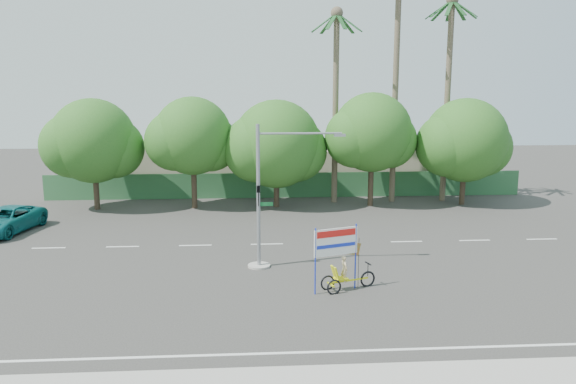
{
  "coord_description": "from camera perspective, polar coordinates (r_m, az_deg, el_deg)",
  "views": [
    {
      "loc": [
        -2.8,
        -22.51,
        8.71
      ],
      "look_at": [
        -0.99,
        5.22,
        3.5
      ],
      "focal_mm": 35.0,
      "sensor_mm": 36.0,
      "label": 1
    }
  ],
  "objects": [
    {
      "name": "palm_short",
      "position": [
        42.48,
        4.88,
        10.79
      ],
      "size": [
        3.73,
        3.79,
        14.45
      ],
      "color": "#70604C",
      "rests_on": "ground"
    },
    {
      "name": "building_left",
      "position": [
        49.5,
        -12.08,
        2.59
      ],
      "size": [
        12.0,
        8.0,
        4.0
      ],
      "primitive_type": "cube",
      "color": "beige",
      "rests_on": "ground"
    },
    {
      "name": "palm_tall",
      "position": [
        43.41,
        10.95,
        12.75
      ],
      "size": [
        3.73,
        3.79,
        17.45
      ],
      "color": "#70604C",
      "rests_on": "ground"
    },
    {
      "name": "tree_center",
      "position": [
        40.77,
        -1.26,
        4.64
      ],
      "size": [
        7.62,
        6.4,
        7.85
      ],
      "color": "#473828",
      "rests_on": "ground"
    },
    {
      "name": "pickup_truck",
      "position": [
        38.07,
        -26.74,
        -2.57
      ],
      "size": [
        3.63,
        5.97,
        1.55
      ],
      "primitive_type": "imported",
      "rotation": [
        0.0,
        0.0,
        -0.2
      ],
      "color": "#0E6567",
      "rests_on": "ground"
    },
    {
      "name": "fence",
      "position": [
        44.77,
        -0.09,
        0.7
      ],
      "size": [
        38.0,
        0.08,
        2.0
      ],
      "primitive_type": "cube",
      "color": "#336B3D",
      "rests_on": "ground"
    },
    {
      "name": "tree_right",
      "position": [
        41.59,
        8.47,
        5.72
      ],
      "size": [
        6.9,
        5.8,
        8.36
      ],
      "color": "#473828",
      "rests_on": "ground"
    },
    {
      "name": "trike_billboard",
      "position": [
        24.52,
        5.45,
        -7.29
      ],
      "size": [
        2.87,
        1.27,
        2.95
      ],
      "rotation": [
        0.0,
        0.0,
        0.33
      ],
      "color": "black",
      "rests_on": "ground"
    },
    {
      "name": "traffic_signal",
      "position": [
        27.12,
        -2.38,
        -1.72
      ],
      "size": [
        4.72,
        1.1,
        7.0
      ],
      "color": "gray",
      "rests_on": "ground"
    },
    {
      "name": "tree_left",
      "position": [
        40.9,
        -9.72,
        5.35
      ],
      "size": [
        6.66,
        5.6,
        8.07
      ],
      "color": "#473828",
      "rests_on": "ground"
    },
    {
      "name": "ground",
      "position": [
        24.3,
        3.18,
        -10.4
      ],
      "size": [
        120.0,
        120.0,
        0.0
      ],
      "primitive_type": "plane",
      "color": "#33302D",
      "rests_on": "ground"
    },
    {
      "name": "tree_far_left",
      "position": [
        42.23,
        -19.23,
        4.67
      ],
      "size": [
        7.14,
        6.0,
        7.96
      ],
      "color": "#473828",
      "rests_on": "ground"
    },
    {
      "name": "palm_mid",
      "position": [
        44.54,
        15.98,
        11.11
      ],
      "size": [
        3.73,
        3.79,
        15.45
      ],
      "color": "#70604C",
      "rests_on": "ground"
    },
    {
      "name": "building_right",
      "position": [
        50.17,
        8.74,
        2.58
      ],
      "size": [
        14.0,
        8.0,
        3.6
      ],
      "primitive_type": "cube",
      "color": "beige",
      "rests_on": "ground"
    },
    {
      "name": "tree_far_right",
      "position": [
        43.65,
        17.49,
        4.79
      ],
      "size": [
        7.38,
        6.2,
        7.94
      ],
      "color": "#473828",
      "rests_on": "ground"
    }
  ]
}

